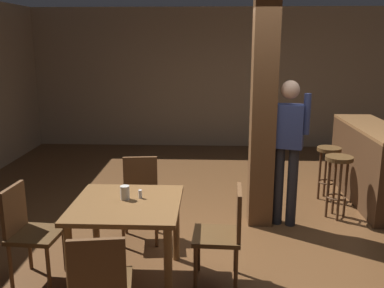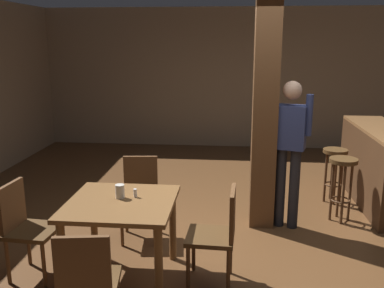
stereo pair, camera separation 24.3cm
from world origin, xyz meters
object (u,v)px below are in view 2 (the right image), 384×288
Objects in this scene: chair_north at (140,193)px; bar_counter at (373,166)px; chair_east at (219,231)px; standing_person at (289,144)px; chair_south at (87,281)px; bar_stool_mid at (335,163)px; dining_table at (122,214)px; salt_shaker at (135,193)px; napkin_cup at (120,191)px; bar_stool_near at (342,175)px; chair_west at (25,225)px.

chair_north is 3.15m from bar_counter.
chair_east is 1.58m from standing_person.
standing_person is 1.57m from bar_counter.
bar_stool_mid is (2.37, 3.06, 0.04)m from chair_south.
standing_person is (1.65, 0.42, 0.50)m from chair_north.
salt_shaker is (0.11, 0.11, 0.17)m from dining_table.
bar_stool_near is (2.32, 1.47, -0.24)m from napkin_cup.
napkin_cup is 0.17× the size of bar_stool_mid.
dining_table is at bearing -146.09° from bar_stool_near.
bar_counter is (2.88, 1.28, 0.02)m from chair_north.
chair_north is at bearing -151.67° from bar_stool_mid.
chair_west is at bearing -153.83° from bar_stool_near.
bar_stool_near reaches higher than bar_stool_mid.
dining_table reaches higher than bar_stool_mid.
dining_table is at bearing 1.66° from chair_west.
bar_counter reaches higher than bar_stool_near.
chair_south is 1.78m from chair_north.
napkin_cup is (-0.90, 0.06, 0.32)m from chair_east.
chair_east reaches higher than dining_table.
chair_south is 1.13× the size of bar_stool_near.
chair_west is 1.13× the size of bar_stool_near.
chair_east is at bearing 44.97° from chair_south.
chair_west is at bearing -149.54° from bar_counter.
napkin_cup is at bearing 109.76° from dining_table.
bar_stool_mid is at bearing 49.99° from standing_person.
standing_person is (1.62, 1.31, 0.37)m from dining_table.
standing_person is at bearing 60.15° from chair_east.
chair_south is 1.01m from napkin_cup.
chair_north is at bearing 90.24° from napkin_cup.
bar_stool_mid is at bearing 52.28° from chair_south.
napkin_cup is 0.16× the size of bar_stool_near.
napkin_cup reaches higher than salt_shaker.
chair_east is 0.46× the size of bar_counter.
bar_stool_near is at bearing 26.17° from chair_west.
bar_counter is (2.85, 2.18, -0.11)m from dining_table.
chair_north is at bearing 46.61° from chair_west.
chair_south is 7.07× the size of napkin_cup.
napkin_cup is at bearing -164.71° from salt_shaker.
bar_stool_mid is (0.72, 0.86, -0.46)m from standing_person.
bar_counter is 0.84m from bar_stool_near.
chair_east is 11.60× the size of salt_shaker.
chair_east is 7.07× the size of napkin_cup.
salt_shaker is (1.00, 0.13, 0.29)m from chair_west.
dining_table is 1.27× the size of bar_stool_mid.
chair_west is at bearing -178.34° from dining_table.
standing_person is 2.18× the size of bar_stool_near.
bar_counter reaches higher than chair_south.
chair_south is 1.04m from salt_shaker.
bar_stool_mid is (-0.50, -0.00, 0.02)m from bar_counter.
dining_table is at bearing -179.52° from chair_east.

